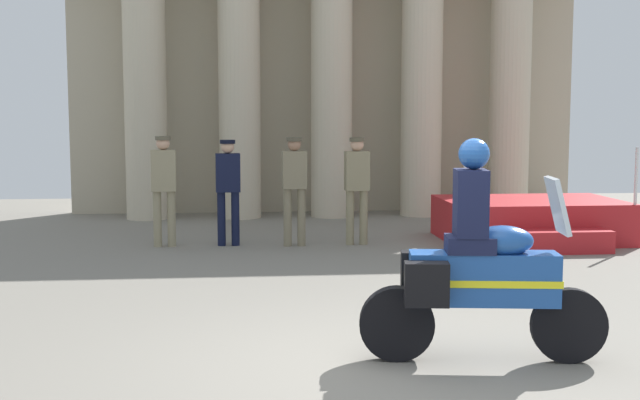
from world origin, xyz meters
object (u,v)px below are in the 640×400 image
(reviewing_stand, at_px, (531,221))
(officer_in_row_2, at_px, (294,182))
(motorcycle_with_rider, at_px, (475,269))
(officer_in_row_3, at_px, (357,182))
(officer_in_row_1, at_px, (228,183))
(officer_in_row_0, at_px, (164,182))

(reviewing_stand, height_order, officer_in_row_2, officer_in_row_2)
(officer_in_row_2, xyz_separation_m, motorcycle_with_rider, (1.11, -6.19, -0.22))
(officer_in_row_2, relative_size, motorcycle_with_rider, 0.83)
(officer_in_row_2, distance_m, officer_in_row_3, 1.00)
(reviewing_stand, distance_m, officer_in_row_2, 3.99)
(motorcycle_with_rider, bearing_deg, reviewing_stand, 74.20)
(officer_in_row_1, height_order, motorcycle_with_rider, motorcycle_with_rider)
(reviewing_stand, relative_size, officer_in_row_2, 1.68)
(motorcycle_with_rider, bearing_deg, officer_in_row_3, 99.17)
(officer_in_row_1, xyz_separation_m, officer_in_row_2, (1.04, -0.14, 0.03))
(reviewing_stand, height_order, officer_in_row_3, officer_in_row_3)
(reviewing_stand, relative_size, officer_in_row_0, 1.66)
(motorcycle_with_rider, bearing_deg, officer_in_row_1, 116.95)
(officer_in_row_3, bearing_deg, officer_in_row_1, -6.24)
(reviewing_stand, xyz_separation_m, officer_in_row_3, (-2.93, -0.12, 0.68))
(reviewing_stand, relative_size, motorcycle_with_rider, 1.39)
(officer_in_row_2, height_order, motorcycle_with_rider, motorcycle_with_rider)
(officer_in_row_1, xyz_separation_m, motorcycle_with_rider, (2.16, -6.33, -0.20))
(officer_in_row_0, relative_size, officer_in_row_2, 1.01)
(officer_in_row_3, relative_size, motorcycle_with_rider, 0.82)
(officer_in_row_0, bearing_deg, officer_in_row_2, 172.77)
(reviewing_stand, bearing_deg, officer_in_row_0, -179.84)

